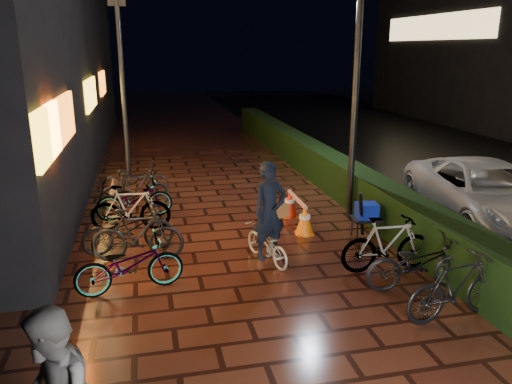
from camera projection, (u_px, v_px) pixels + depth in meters
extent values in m
plane|color=#381911|center=(275.00, 299.00, 8.14)|extent=(80.00, 80.00, 0.00)
cube|color=black|center=(311.00, 158.00, 16.19)|extent=(0.70, 20.00, 1.00)
imported|color=silver|center=(487.00, 193.00, 11.53)|extent=(3.07, 5.36, 1.41)
cube|color=yellow|center=(48.00, 134.00, 8.10)|extent=(0.08, 2.00, 0.90)
cube|color=orange|center=(61.00, 121.00, 9.51)|extent=(0.08, 3.00, 0.90)
cube|color=yellow|center=(91.00, 94.00, 15.13)|extent=(0.08, 2.80, 0.90)
cube|color=orange|center=(102.00, 83.00, 19.82)|extent=(0.08, 2.20, 0.90)
cube|color=#FFD88C|center=(435.00, 27.00, 26.44)|extent=(0.06, 10.00, 1.30)
cylinder|color=black|center=(355.00, 101.00, 11.37)|extent=(0.18, 0.18, 5.57)
cylinder|color=black|center=(123.00, 90.00, 15.28)|extent=(0.16, 0.16, 5.41)
imported|color=silver|center=(266.00, 244.00, 9.47)|extent=(0.89, 1.46, 0.73)
imported|color=black|center=(270.00, 211.00, 9.18)|extent=(0.78, 0.63, 1.85)
cube|color=brown|center=(280.00, 211.00, 9.28)|extent=(0.35, 0.23, 0.24)
cone|color=orange|center=(305.00, 220.00, 10.89)|extent=(0.41, 0.41, 0.66)
cone|color=red|center=(290.00, 203.00, 12.04)|extent=(0.41, 0.41, 0.66)
cube|color=#F0510C|center=(304.00, 233.00, 10.98)|extent=(0.36, 0.36, 0.03)
cube|color=#D7600B|center=(289.00, 216.00, 12.13)|extent=(0.36, 0.36, 0.03)
cube|color=red|center=(297.00, 199.00, 11.39)|extent=(0.09, 1.41, 0.07)
cube|color=black|center=(366.00, 219.00, 10.63)|extent=(0.65, 0.55, 0.04)
cylinder|color=black|center=(357.00, 233.00, 10.48)|extent=(0.04, 0.04, 0.41)
cylinder|color=black|center=(379.00, 232.00, 10.53)|extent=(0.04, 0.04, 0.41)
cylinder|color=black|center=(352.00, 226.00, 10.85)|extent=(0.04, 0.04, 0.41)
cylinder|color=black|center=(373.00, 225.00, 10.90)|extent=(0.04, 0.04, 0.41)
cube|color=#0E22B7|center=(367.00, 211.00, 10.58)|extent=(0.47, 0.42, 0.33)
cylinder|color=black|center=(361.00, 214.00, 10.41)|extent=(0.33, 0.39, 1.05)
imported|color=black|center=(130.00, 208.00, 11.05)|extent=(1.79, 0.65, 1.05)
imported|color=black|center=(135.00, 180.00, 13.63)|extent=(1.83, 0.71, 0.95)
imported|color=black|center=(137.00, 235.00, 9.48)|extent=(1.79, 0.65, 1.05)
imported|color=black|center=(134.00, 199.00, 11.89)|extent=(1.88, 0.90, 0.95)
imported|color=black|center=(135.00, 190.00, 12.49)|extent=(1.80, 0.72, 1.05)
imported|color=black|center=(128.00, 229.00, 9.91)|extent=(1.88, 0.89, 0.95)
imported|color=black|center=(129.00, 265.00, 8.29)|extent=(1.88, 0.92, 0.95)
imported|color=black|center=(457.00, 287.00, 7.41)|extent=(1.80, 0.72, 1.05)
imported|color=black|center=(418.00, 263.00, 8.34)|extent=(1.85, 0.79, 0.95)
imported|color=black|center=(387.00, 244.00, 9.03)|extent=(1.77, 0.57, 1.05)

